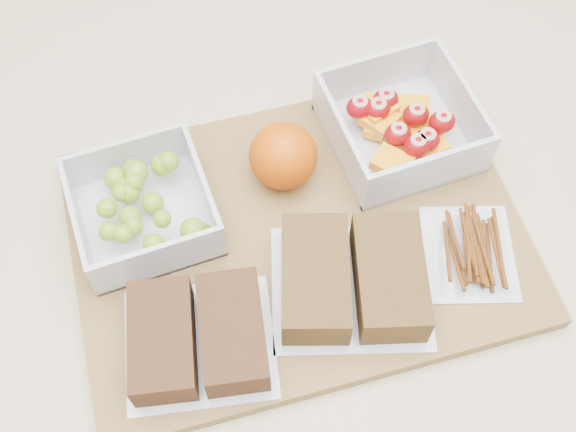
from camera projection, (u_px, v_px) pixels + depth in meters
name	position (u px, v px, depth m)	size (l,w,h in m)	color
counter	(303.00, 379.00, 1.09)	(1.20, 0.90, 0.90)	beige
cutting_board	(298.00, 237.00, 0.69)	(0.42, 0.30, 0.02)	olive
grape_container	(145.00, 207.00, 0.67)	(0.12, 0.12, 0.05)	silver
fruit_container	(400.00, 126.00, 0.72)	(0.14, 0.14, 0.06)	silver
orange	(283.00, 156.00, 0.69)	(0.07, 0.07, 0.07)	#D85405
sandwich_bag_left	(198.00, 337.00, 0.61)	(0.15, 0.14, 0.04)	silver
sandwich_bag_center	(352.00, 278.00, 0.64)	(0.17, 0.16, 0.04)	silver
pretzel_bag	(471.00, 249.00, 0.66)	(0.11, 0.12, 0.02)	silver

